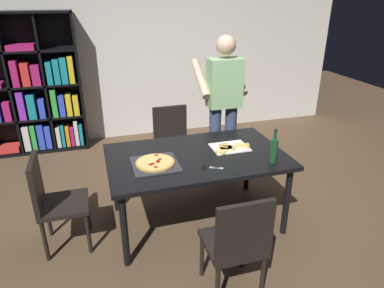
{
  "coord_description": "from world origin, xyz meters",
  "views": [
    {
      "loc": [
        -0.89,
        -2.82,
        2.16
      ],
      "look_at": [
        0.0,
        0.15,
        0.8
      ],
      "focal_mm": 32.36,
      "sensor_mm": 36.0,
      "label": 1
    }
  ],
  "objects": [
    {
      "name": "chair_far_side",
      "position": [
        0.0,
        1.0,
        0.51
      ],
      "size": [
        0.42,
        0.42,
        0.9
      ],
      "color": "black",
      "rests_on": "ground_plane"
    },
    {
      "name": "chair_left_end",
      "position": [
        -1.32,
        0.0,
        0.51
      ],
      "size": [
        0.42,
        0.42,
        0.9
      ],
      "color": "black",
      "rests_on": "ground_plane"
    },
    {
      "name": "pizza_slices_on_towel",
      "position": [
        0.36,
        0.04,
        0.76
      ],
      "size": [
        0.39,
        0.29,
        0.03
      ],
      "color": "white",
      "rests_on": "dining_table"
    },
    {
      "name": "person_serving_pizza",
      "position": [
        0.57,
        0.78,
        1.0
      ],
      "size": [
        0.55,
        0.54,
        1.75
      ],
      "color": "#38476B",
      "rests_on": "ground_plane"
    },
    {
      "name": "kitchen_scissors",
      "position": [
        0.02,
        -0.28,
        0.76
      ],
      "size": [
        0.2,
        0.14,
        0.01
      ],
      "color": "silver",
      "rests_on": "dining_table"
    },
    {
      "name": "chair_near_camera",
      "position": [
        -0.0,
        -1.0,
        0.51
      ],
      "size": [
        0.42,
        0.42,
        0.9
      ],
      "color": "black",
      "rests_on": "ground_plane"
    },
    {
      "name": "dining_table",
      "position": [
        0.0,
        0.0,
        0.68
      ],
      "size": [
        1.68,
        1.02,
        0.75
      ],
      "color": "black",
      "rests_on": "ground_plane"
    },
    {
      "name": "bookshelf",
      "position": [
        -1.67,
        2.38,
        0.85
      ],
      "size": [
        1.4,
        0.35,
        1.95
      ],
      "color": "black",
      "rests_on": "ground_plane"
    },
    {
      "name": "wine_bottle",
      "position": [
        0.62,
        -0.34,
        0.87
      ],
      "size": [
        0.07,
        0.07,
        0.32
      ],
      "color": "#194723",
      "rests_on": "dining_table"
    },
    {
      "name": "ground_plane",
      "position": [
        0.0,
        0.0,
        0.0
      ],
      "size": [
        12.0,
        12.0,
        0.0
      ],
      "primitive_type": "plane",
      "color": "brown"
    },
    {
      "name": "pepperoni_pizza_on_tray",
      "position": [
        -0.41,
        -0.09,
        0.77
      ],
      "size": [
        0.41,
        0.41,
        0.04
      ],
      "color": "#2D2D33",
      "rests_on": "dining_table"
    },
    {
      "name": "back_wall",
      "position": [
        0.0,
        2.6,
        1.4
      ],
      "size": [
        6.4,
        0.1,
        2.8
      ],
      "primitive_type": "cube",
      "color": "silver",
      "rests_on": "ground_plane"
    }
  ]
}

